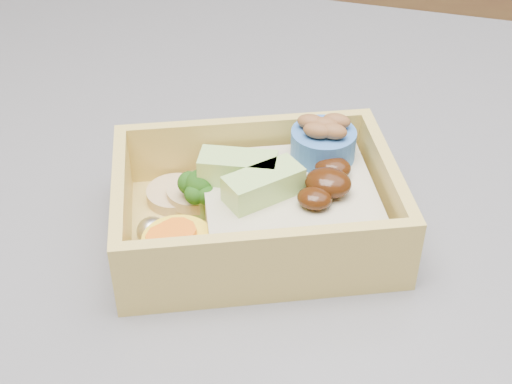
# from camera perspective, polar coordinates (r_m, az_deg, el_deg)

# --- Properties ---
(bento_box) EXTENTS (0.21, 0.19, 0.06)m
(bento_box) POSITION_cam_1_polar(r_m,az_deg,el_deg) (0.46, 0.66, -0.97)
(bento_box) COLOR #D4B557
(bento_box) RESTS_ON island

